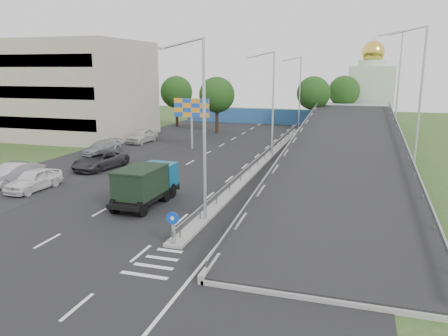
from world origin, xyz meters
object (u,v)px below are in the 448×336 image
at_px(parked_car_b, 13,174).
at_px(parked_car_d, 102,147).
at_px(dump_truck, 146,183).
at_px(parked_car_a, 34,180).
at_px(church, 370,89).
at_px(lamp_post_near, 201,122).
at_px(parked_car_e, 142,136).
at_px(billboard, 192,111).
at_px(lamp_post_far, 299,89).
at_px(sign_bollard, 173,228).
at_px(lamp_post_mid, 271,98).
at_px(parked_car_c, 100,161).

xyz_separation_m(parked_car_b, parked_car_d, (-0.32, 12.71, -0.13)).
relative_size(dump_truck, parked_car_b, 1.20).
bearing_deg(parked_car_a, church, 67.82).
height_order(lamp_post_near, parked_car_e, lamp_post_near).
bearing_deg(billboard, lamp_post_far, 63.16).
distance_m(church, billboard, 37.23).
distance_m(lamp_post_far, church, 17.15).
xyz_separation_m(sign_bollard, parked_car_d, (-16.83, 20.26, -0.35)).
xyz_separation_m(lamp_post_mid, parked_car_a, (-13.99, -17.15, -5.02)).
distance_m(parked_car_a, parked_car_c, 7.44).
distance_m(billboard, dump_truck, 20.49).
relative_size(lamp_post_far, dump_truck, 1.70).
distance_m(dump_truck, parked_car_e, 24.72).
xyz_separation_m(sign_bollard, billboard, (-9.00, 25.83, 3.15)).
bearing_deg(lamp_post_mid, lamp_post_far, 90.00).
height_order(lamp_post_near, lamp_post_far, same).
relative_size(sign_bollard, lamp_post_mid, 0.17).
xyz_separation_m(parked_car_b, parked_car_c, (3.44, 6.53, -0.05)).
height_order(lamp_post_near, lamp_post_mid, same).
bearing_deg(sign_bollard, parked_car_c, 132.90).
xyz_separation_m(billboard, parked_car_c, (-4.08, -11.75, -3.42)).
height_order(church, parked_car_e, church).
bearing_deg(parked_car_d, church, 63.77).
height_order(lamp_post_near, parked_car_b, lamp_post_near).
relative_size(sign_bollard, lamp_post_far, 0.17).
distance_m(dump_truck, parked_car_a, 9.42).
xyz_separation_m(dump_truck, parked_car_d, (-12.33, 14.24, -0.75)).
bearing_deg(church, parked_car_a, -115.03).
height_order(billboard, parked_car_b, billboard).
relative_size(lamp_post_near, parked_car_e, 2.06).
bearing_deg(parked_car_c, billboard, 80.33).
distance_m(parked_car_a, parked_car_b, 2.77).
distance_m(lamp_post_far, parked_car_c, 32.93).
bearing_deg(dump_truck, sign_bollard, -51.77).
distance_m(parked_car_d, parked_car_e, 7.60).
height_order(sign_bollard, parked_car_a, sign_bollard).
xyz_separation_m(church, dump_truck, (-14.51, -51.81, -3.87)).
height_order(dump_truck, parked_car_c, dump_truck).
distance_m(sign_bollard, parked_car_c, 19.22).
bearing_deg(parked_car_e, church, 52.48).
height_order(sign_bollard, parked_car_c, sign_bollard).
xyz_separation_m(dump_truck, parked_car_c, (-8.57, 8.06, -0.67)).
distance_m(church, dump_truck, 53.94).
xyz_separation_m(church, parked_car_b, (-26.52, -50.28, -4.49)).
xyz_separation_m(billboard, parked_car_d, (-7.83, -5.57, -3.50)).
bearing_deg(lamp_post_near, lamp_post_far, 90.00).
height_order(lamp_post_near, parked_car_a, lamp_post_near).
xyz_separation_m(sign_bollard, parked_car_a, (-13.88, 6.68, -0.25)).
height_order(parked_car_c, parked_car_d, parked_car_c).
relative_size(church, parked_car_d, 2.91).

